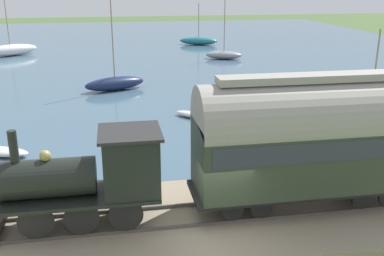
% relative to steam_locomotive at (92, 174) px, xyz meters
% --- Properties ---
extents(ground_plane, '(200.00, 200.00, 0.00)m').
position_rel_steam_locomotive_xyz_m(ground_plane, '(-1.35, -3.81, -2.24)').
color(ground_plane, '#476033').
extents(harbor_water, '(80.00, 80.00, 0.01)m').
position_rel_steam_locomotive_xyz_m(harbor_water, '(43.28, -3.81, -2.24)').
color(harbor_water, '#426075').
rests_on(harbor_water, ground).
extents(rail_embankment, '(5.96, 56.00, 0.51)m').
position_rel_steam_locomotive_xyz_m(rail_embankment, '(-0.00, -3.81, -2.05)').
color(rail_embankment, gray).
rests_on(rail_embankment, ground).
extents(steam_locomotive, '(2.04, 5.60, 3.32)m').
position_rel_steam_locomotive_xyz_m(steam_locomotive, '(0.00, 0.00, 0.00)').
color(steam_locomotive, black).
rests_on(steam_locomotive, rail_embankment).
extents(passenger_coach, '(2.52, 8.16, 4.72)m').
position_rel_steam_locomotive_xyz_m(passenger_coach, '(-0.00, -7.36, 0.84)').
color(passenger_coach, black).
rests_on(passenger_coach, rail_embankment).
extents(sailboat_navy, '(3.02, 5.02, 7.11)m').
position_rel_steam_locomotive_xyz_m(sailboat_navy, '(21.27, -0.96, -1.69)').
color(sailboat_navy, '#192347').
rests_on(sailboat_navy, harbor_water).
extents(sailboat_brown, '(2.77, 6.21, 5.61)m').
position_rel_steam_locomotive_xyz_m(sailboat_brown, '(9.54, -15.63, -1.52)').
color(sailboat_brown, brown).
rests_on(sailboat_brown, harbor_water).
extents(sailboat_teal, '(3.48, 5.37, 5.39)m').
position_rel_steam_locomotive_xyz_m(sailboat_teal, '(45.93, -12.39, -1.71)').
color(sailboat_teal, '#1E707A').
rests_on(sailboat_teal, harbor_water).
extents(sailboat_white, '(4.86, 6.15, 6.24)m').
position_rel_steam_locomotive_xyz_m(sailboat_white, '(40.54, 10.50, -1.59)').
color(sailboat_white, white).
rests_on(sailboat_white, harbor_water).
extents(sailboat_gray, '(2.79, 4.26, 6.97)m').
position_rel_steam_locomotive_xyz_m(sailboat_gray, '(34.14, -12.93, -1.77)').
color(sailboat_gray, gray).
rests_on(sailboat_gray, harbor_water).
extents(rowboat_off_pier, '(2.31, 2.36, 0.37)m').
position_rel_steam_locomotive_xyz_m(rowboat_off_pier, '(12.78, -5.67, -2.05)').
color(rowboat_off_pier, silver).
rests_on(rowboat_off_pier, harbor_water).
extents(rowboat_mid_harbor, '(2.00, 3.15, 0.40)m').
position_rel_steam_locomotive_xyz_m(rowboat_mid_harbor, '(8.18, 4.80, -2.04)').
color(rowboat_mid_harbor, silver).
rests_on(rowboat_mid_harbor, harbor_water).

